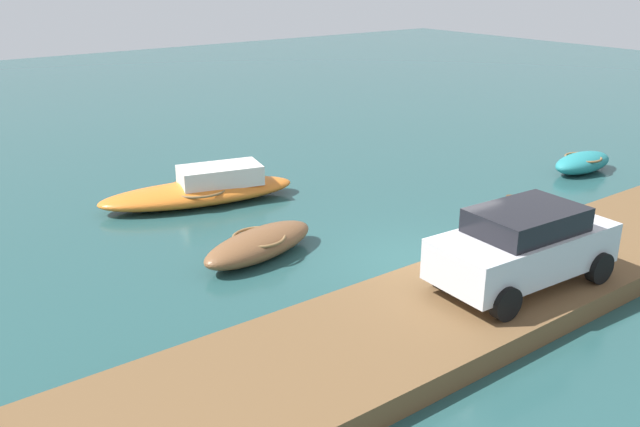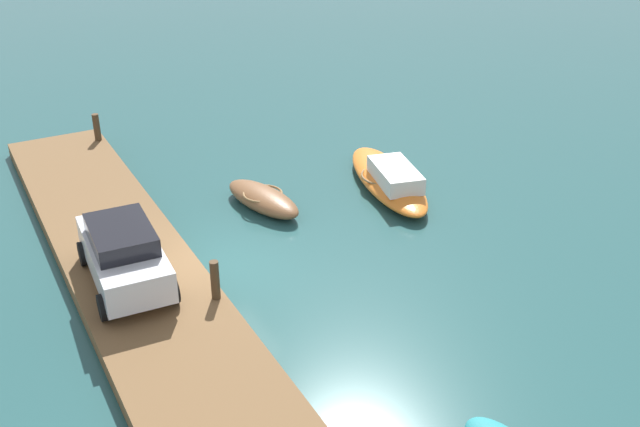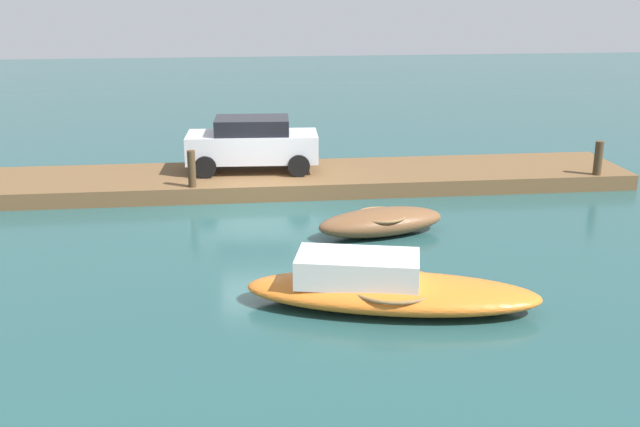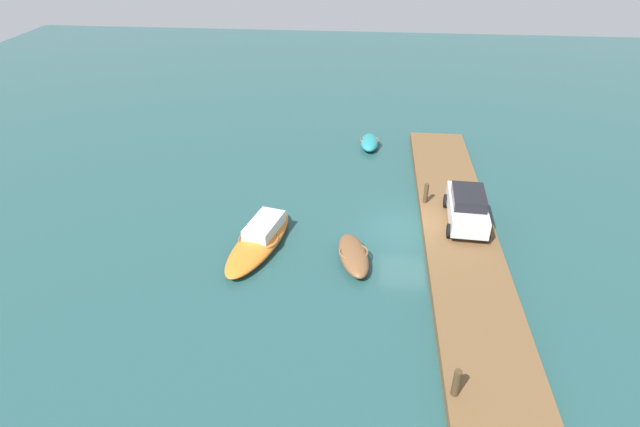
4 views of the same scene
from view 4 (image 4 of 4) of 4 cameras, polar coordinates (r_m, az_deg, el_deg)
ground_plane at (r=24.76m, az=9.71°, el=-1.83°), size 84.00×84.00×0.00m
dock_platform at (r=24.94m, az=14.85°, el=-1.63°), size 21.83×3.24×0.45m
rowboat_brown at (r=22.27m, az=3.69°, el=-4.56°), size 3.37×1.86×0.65m
motorboat_orange at (r=23.28m, az=-6.63°, el=-2.77°), size 5.78×2.97×1.02m
dinghy_teal at (r=32.77m, az=5.46°, el=7.78°), size 2.49×1.17×0.64m
mooring_post_west at (r=16.87m, az=14.74°, el=-17.53°), size 0.24×0.24×0.99m
mooring_post_mid_west at (r=26.04m, az=11.55°, el=2.20°), size 0.22×0.22×1.02m
parked_car at (r=24.66m, az=15.85°, el=0.70°), size 3.92×2.02×1.59m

